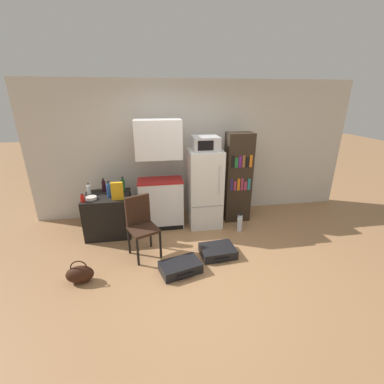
{
  "coord_description": "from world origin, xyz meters",
  "views": [
    {
      "loc": [
        -0.7,
        -3.07,
        2.35
      ],
      "look_at": [
        -0.06,
        0.85,
        0.85
      ],
      "focal_mm": 24.0,
      "sensor_mm": 36.0,
      "label": 1
    }
  ],
  "objects_px": {
    "handbag": "(80,274)",
    "chair": "(141,221)",
    "bowl": "(91,198)",
    "bottle_wine_dark": "(104,186)",
    "bottle_blue_soda": "(109,190)",
    "kitchen_hutch": "(160,180)",
    "refrigerator": "(205,189)",
    "bookshelf": "(238,178)",
    "microwave": "(205,143)",
    "suitcase_small_flat": "(180,267)",
    "bottle_ketchup_red": "(82,199)",
    "bottle_green_tall": "(123,185)",
    "suitcase_large_flat": "(218,251)",
    "side_table": "(109,214)",
    "water_bottle_front": "(240,221)",
    "cereal_box": "(117,191)",
    "bottle_clear_short": "(89,189)",
    "water_bottle_middle": "(240,224)"
  },
  "relations": [
    {
      "from": "refrigerator",
      "to": "side_table",
      "type": "bearing_deg",
      "value": -178.12
    },
    {
      "from": "bottle_clear_short",
      "to": "handbag",
      "type": "bearing_deg",
      "value": -86.6
    },
    {
      "from": "refrigerator",
      "to": "bottle_wine_dark",
      "type": "distance_m",
      "value": 1.83
    },
    {
      "from": "bottle_green_tall",
      "to": "water_bottle_front",
      "type": "distance_m",
      "value": 2.27
    },
    {
      "from": "bottle_green_tall",
      "to": "handbag",
      "type": "distance_m",
      "value": 1.77
    },
    {
      "from": "suitcase_small_flat",
      "to": "handbag",
      "type": "distance_m",
      "value": 1.35
    },
    {
      "from": "bowl",
      "to": "suitcase_large_flat",
      "type": "height_order",
      "value": "bowl"
    },
    {
      "from": "bottle_clear_short",
      "to": "microwave",
      "type": "bearing_deg",
      "value": -1.85
    },
    {
      "from": "bowl",
      "to": "bottle_wine_dark",
      "type": "bearing_deg",
      "value": 67.36
    },
    {
      "from": "suitcase_small_flat",
      "to": "chair",
      "type": "bearing_deg",
      "value": 117.64
    },
    {
      "from": "bowl",
      "to": "suitcase_large_flat",
      "type": "bearing_deg",
      "value": -23.83
    },
    {
      "from": "side_table",
      "to": "bottle_wine_dark",
      "type": "bearing_deg",
      "value": 106.44
    },
    {
      "from": "refrigerator",
      "to": "kitchen_hutch",
      "type": "bearing_deg",
      "value": 175.29
    },
    {
      "from": "suitcase_small_flat",
      "to": "bottle_green_tall",
      "type": "bearing_deg",
      "value": 103.31
    },
    {
      "from": "refrigerator",
      "to": "bottle_ketchup_red",
      "type": "bearing_deg",
      "value": -171.84
    },
    {
      "from": "cereal_box",
      "to": "water_bottle_middle",
      "type": "height_order",
      "value": "cereal_box"
    },
    {
      "from": "handbag",
      "to": "chair",
      "type": "bearing_deg",
      "value": 35.0
    },
    {
      "from": "bottle_blue_soda",
      "to": "kitchen_hutch",
      "type": "bearing_deg",
      "value": 13.85
    },
    {
      "from": "chair",
      "to": "handbag",
      "type": "xyz_separation_m",
      "value": [
        -0.81,
        -0.57,
        -0.43
      ]
    },
    {
      "from": "bottle_wine_dark",
      "to": "bowl",
      "type": "xyz_separation_m",
      "value": [
        -0.15,
        -0.37,
        -0.08
      ]
    },
    {
      "from": "kitchen_hutch",
      "to": "refrigerator",
      "type": "bearing_deg",
      "value": -4.71
    },
    {
      "from": "kitchen_hutch",
      "to": "bottle_wine_dark",
      "type": "distance_m",
      "value": 1.02
    },
    {
      "from": "bottle_blue_soda",
      "to": "bowl",
      "type": "distance_m",
      "value": 0.31
    },
    {
      "from": "side_table",
      "to": "water_bottle_front",
      "type": "bearing_deg",
      "value": -4.47
    },
    {
      "from": "bottle_blue_soda",
      "to": "side_table",
      "type": "bearing_deg",
      "value": 126.4
    },
    {
      "from": "microwave",
      "to": "cereal_box",
      "type": "bearing_deg",
      "value": -169.64
    },
    {
      "from": "side_table",
      "to": "water_bottle_front",
      "type": "height_order",
      "value": "side_table"
    },
    {
      "from": "suitcase_large_flat",
      "to": "bookshelf",
      "type": "bearing_deg",
      "value": 56.01
    },
    {
      "from": "cereal_box",
      "to": "handbag",
      "type": "relative_size",
      "value": 0.83
    },
    {
      "from": "bookshelf",
      "to": "cereal_box",
      "type": "bearing_deg",
      "value": -169.59
    },
    {
      "from": "kitchen_hutch",
      "to": "water_bottle_front",
      "type": "bearing_deg",
      "value": -12.1
    },
    {
      "from": "microwave",
      "to": "bottle_wine_dark",
      "type": "bearing_deg",
      "value": 174.74
    },
    {
      "from": "bottle_green_tall",
      "to": "bottle_blue_soda",
      "type": "bearing_deg",
      "value": -122.94
    },
    {
      "from": "side_table",
      "to": "suitcase_small_flat",
      "type": "distance_m",
      "value": 1.76
    },
    {
      "from": "bookshelf",
      "to": "bottle_wine_dark",
      "type": "distance_m",
      "value": 2.49
    },
    {
      "from": "bookshelf",
      "to": "handbag",
      "type": "bearing_deg",
      "value": -150.38
    },
    {
      "from": "bottle_green_tall",
      "to": "suitcase_large_flat",
      "type": "bearing_deg",
      "value": -39.94
    },
    {
      "from": "bottle_wine_dark",
      "to": "bottle_blue_soda",
      "type": "distance_m",
      "value": 0.34
    },
    {
      "from": "refrigerator",
      "to": "suitcase_large_flat",
      "type": "distance_m",
      "value": 1.25
    },
    {
      "from": "bottle_green_tall",
      "to": "suitcase_large_flat",
      "type": "relative_size",
      "value": 0.46
    },
    {
      "from": "cereal_box",
      "to": "chair",
      "type": "distance_m",
      "value": 0.72
    },
    {
      "from": "bookshelf",
      "to": "bottle_blue_soda",
      "type": "height_order",
      "value": "bookshelf"
    },
    {
      "from": "bowl",
      "to": "cereal_box",
      "type": "relative_size",
      "value": 0.58
    },
    {
      "from": "suitcase_small_flat",
      "to": "bookshelf",
      "type": "bearing_deg",
      "value": 33.48
    },
    {
      "from": "bookshelf",
      "to": "handbag",
      "type": "xyz_separation_m",
      "value": [
        -2.64,
        -1.5,
        -0.73
      ]
    },
    {
      "from": "bowl",
      "to": "suitcase_large_flat",
      "type": "relative_size",
      "value": 0.31
    },
    {
      "from": "refrigerator",
      "to": "microwave",
      "type": "height_order",
      "value": "microwave"
    },
    {
      "from": "cereal_box",
      "to": "microwave",
      "type": "bearing_deg",
      "value": 10.36
    },
    {
      "from": "bottle_blue_soda",
      "to": "cereal_box",
      "type": "relative_size",
      "value": 0.98
    },
    {
      "from": "microwave",
      "to": "suitcase_small_flat",
      "type": "bearing_deg",
      "value": -114.48
    }
  ]
}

